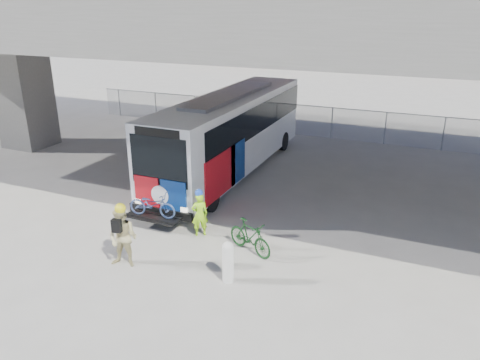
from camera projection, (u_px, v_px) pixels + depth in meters
The scene contains 9 objects.
ground at pixel (230, 215), 17.48m from camera, with size 160.00×160.00×0.00m, color #9E9991.
bus at pixel (231, 128), 21.32m from camera, with size 2.67×12.93×3.69m.
overpass at pixel (271, 27), 18.59m from camera, with size 40.00×16.00×7.95m.
chainlink_fence at pixel (315, 113), 27.27m from camera, with size 30.00×0.06×30.00m.
brick_buildings at pixel (405, 21), 56.47m from camera, with size 54.00×22.00×12.00m.
bollard at pixel (228, 260), 13.12m from camera, with size 0.33×0.33×1.25m.
cyclist_hivis at pixel (200, 213), 15.72m from camera, with size 0.66×0.63×1.68m.
cyclist_tan at pixel (123, 237), 13.81m from camera, with size 1.02×0.87×2.04m.
bike_parked at pixel (250, 237), 14.71m from camera, with size 0.51×1.81×1.09m, color #123916.
Camera 1 is at (6.63, -14.42, 7.44)m, focal length 35.00 mm.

